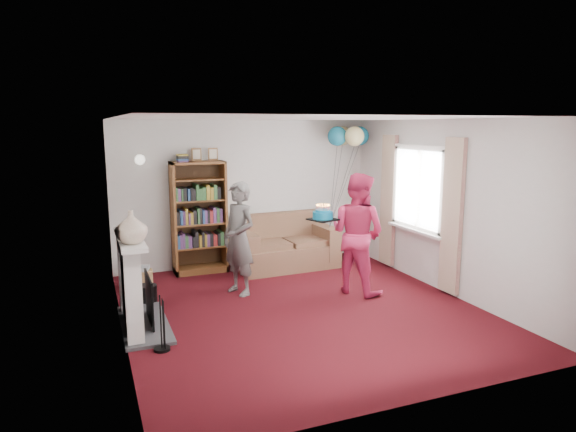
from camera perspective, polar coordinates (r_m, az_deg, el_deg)
name	(u,v)px	position (r m, az deg, el deg)	size (l,w,h in m)	color
ground	(302,310)	(6.92, 1.52, -10.37)	(5.00, 5.00, 0.00)	#37080B
wall_back	(245,193)	(8.92, -4.78, 2.56)	(4.50, 0.02, 2.50)	silver
wall_left	(117,230)	(6.08, -18.43, -1.53)	(0.02, 5.00, 2.50)	silver
wall_right	(446,207)	(7.75, 17.13, 0.97)	(0.02, 5.00, 2.50)	silver
ceiling	(302,118)	(6.48, 1.62, 10.85)	(4.50, 5.00, 0.01)	white
fireplace	(135,287)	(6.46, -16.63, -7.53)	(0.55, 1.80, 1.12)	#3F3F42
window_bay	(418,204)	(8.19, 14.21, 1.26)	(0.14, 2.02, 2.20)	white
wall_sconce	(140,160)	(8.38, -16.14, 6.04)	(0.16, 0.23, 0.16)	gold
bookcase	(199,218)	(8.56, -9.91, -0.23)	(0.87, 0.42, 2.05)	#472B14
sofa	(284,247)	(8.86, -0.43, -3.48)	(1.70, 0.90, 0.90)	brown
wicker_basket	(140,279)	(8.01, -16.13, -6.71)	(0.38, 0.38, 0.34)	#A0794A
person_striped	(239,239)	(7.37, -5.46, -2.52)	(0.59, 0.39, 1.63)	black
person_magenta	(357,233)	(7.47, 7.71, -1.93)	(0.85, 0.66, 1.75)	#C62754
birthday_cake	(323,215)	(7.24, 3.89, 0.07)	(0.34, 0.34, 0.22)	black
balloons	(348,136)	(9.18, 6.73, 8.81)	(0.91, 0.78, 1.72)	#3F3F3F
mantel_vase	(131,227)	(5.93, -17.03, -1.17)	(0.35, 0.35, 0.36)	beige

